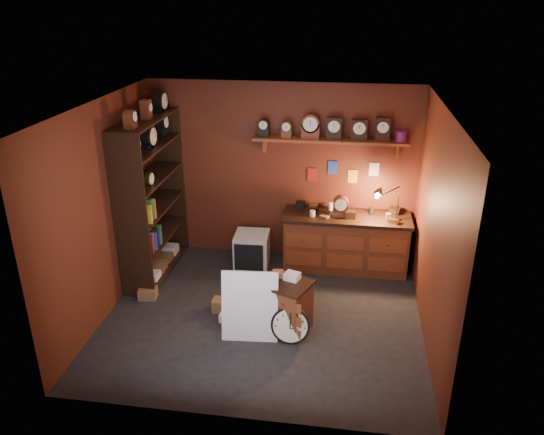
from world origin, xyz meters
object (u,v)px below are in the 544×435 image
(big_round_clock, at_px, (290,325))
(low_cabinet, at_px, (286,304))
(shelving_unit, at_px, (149,192))
(workbench, at_px, (346,239))

(big_round_clock, bearing_deg, low_cabinet, 109.56)
(low_cabinet, bearing_deg, shelving_unit, 173.17)
(workbench, relative_size, big_round_clock, 3.97)
(shelving_unit, bearing_deg, big_round_clock, -33.83)
(low_cabinet, bearing_deg, big_round_clock, -47.17)
(workbench, height_order, big_round_clock, workbench)
(low_cabinet, relative_size, big_round_clock, 1.59)
(shelving_unit, bearing_deg, low_cabinet, -30.10)
(workbench, xyz_separation_m, big_round_clock, (-0.60, -1.97, -0.24))
(shelving_unit, height_order, big_round_clock, shelving_unit)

